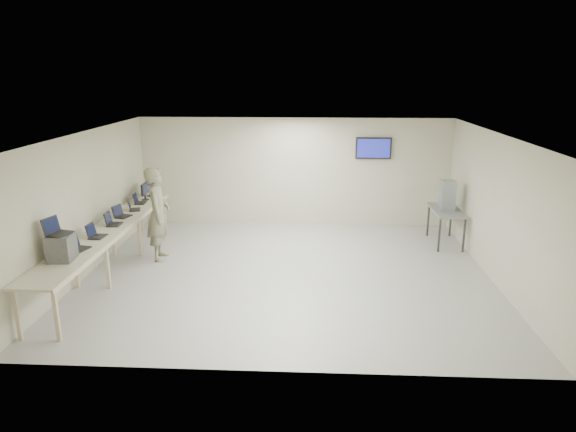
# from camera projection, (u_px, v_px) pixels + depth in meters

# --- Properties ---
(room) EXTENTS (8.01, 7.01, 2.81)m
(room) POSITION_uv_depth(u_px,v_px,m) (289.00, 205.00, 10.00)
(room) COLOR #B4B4AA
(room) RESTS_ON ground
(workbench) EXTENTS (0.76, 6.00, 0.90)m
(workbench) POSITION_uv_depth(u_px,v_px,m) (109.00, 232.00, 10.28)
(workbench) COLOR beige
(workbench) RESTS_ON ground
(equipment_box) EXTENTS (0.41, 0.46, 0.45)m
(equipment_box) POSITION_uv_depth(u_px,v_px,m) (61.00, 247.00, 8.47)
(equipment_box) COLOR slate
(equipment_box) RESTS_ON workbench
(laptop_on_box) EXTENTS (0.40, 0.43, 0.29)m
(laptop_on_box) POSITION_uv_depth(u_px,v_px,m) (56.00, 230.00, 8.39)
(laptop_on_box) COLOR black
(laptop_on_box) RESTS_ON equipment_box
(laptop_0) EXTENTS (0.35, 0.39, 0.26)m
(laptop_0) POSITION_uv_depth(u_px,v_px,m) (77.00, 246.00, 9.01)
(laptop_0) COLOR black
(laptop_0) RESTS_ON workbench
(laptop_1) EXTENTS (0.30, 0.36, 0.27)m
(laptop_1) POSITION_uv_depth(u_px,v_px,m) (95.00, 234.00, 9.68)
(laptop_1) COLOR black
(laptop_1) RESTS_ON workbench
(laptop_2) EXTENTS (0.30, 0.35, 0.27)m
(laptop_2) POSITION_uv_depth(u_px,v_px,m) (112.00, 222.00, 10.46)
(laptop_2) COLOR black
(laptop_2) RESTS_ON workbench
(laptop_3) EXTENTS (0.36, 0.39, 0.26)m
(laptop_3) POSITION_uv_depth(u_px,v_px,m) (121.00, 214.00, 11.04)
(laptop_3) COLOR black
(laptop_3) RESTS_ON workbench
(laptop_4) EXTENTS (0.35, 0.38, 0.25)m
(laptop_4) POSITION_uv_depth(u_px,v_px,m) (132.00, 207.00, 11.58)
(laptop_4) COLOR black
(laptop_4) RESTS_ON workbench
(laptop_5) EXTENTS (0.29, 0.34, 0.25)m
(laptop_5) POSITION_uv_depth(u_px,v_px,m) (138.00, 201.00, 12.17)
(laptop_5) COLOR black
(laptop_5) RESTS_ON workbench
(monitor_near) EXTENTS (0.19, 0.42, 0.42)m
(monitor_near) POSITION_uv_depth(u_px,v_px,m) (145.00, 190.00, 12.45)
(monitor_near) COLOR black
(monitor_near) RESTS_ON workbench
(monitor_far) EXTENTS (0.20, 0.44, 0.44)m
(monitor_far) POSITION_uv_depth(u_px,v_px,m) (150.00, 186.00, 12.83)
(monitor_far) COLOR black
(monitor_far) RESTS_ON workbench
(soldier) EXTENTS (0.58, 0.80, 2.01)m
(soldier) POSITION_uv_depth(u_px,v_px,m) (158.00, 214.00, 10.90)
(soldier) COLOR slate
(soldier) RESTS_ON ground
(side_table) EXTENTS (0.64, 1.38, 0.83)m
(side_table) POSITION_uv_depth(u_px,v_px,m) (447.00, 213.00, 11.92)
(side_table) COLOR slate
(side_table) RESTS_ON ground
(storage_bins) EXTENTS (0.33, 0.36, 0.69)m
(storage_bins) POSITION_uv_depth(u_px,v_px,m) (447.00, 195.00, 11.81)
(storage_bins) COLOR #98A2AA
(storage_bins) RESTS_ON side_table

